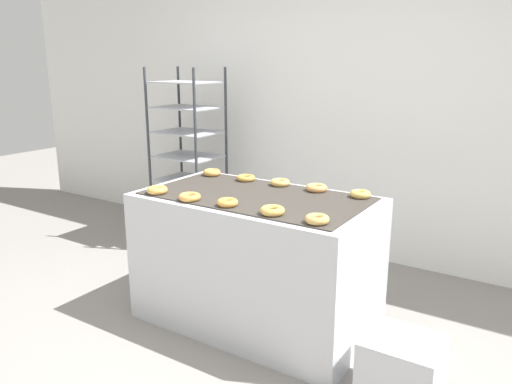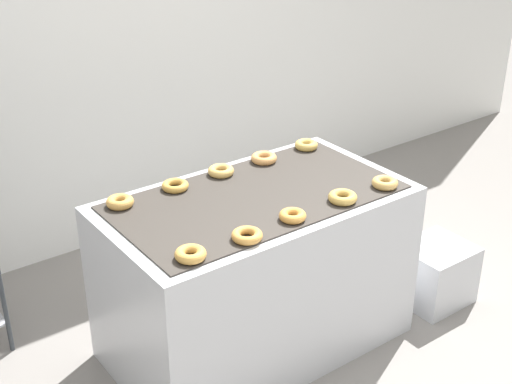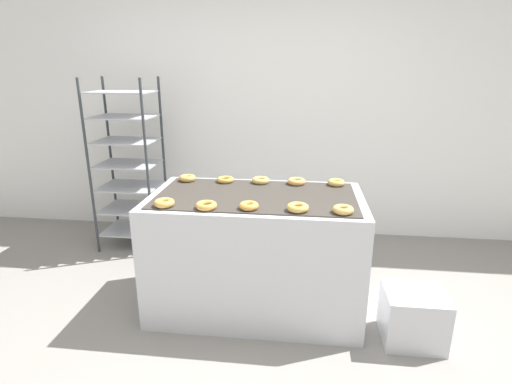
{
  "view_description": "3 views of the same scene",
  "coord_description": "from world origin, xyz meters",
  "px_view_note": "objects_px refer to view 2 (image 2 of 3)",
  "views": [
    {
      "loc": [
        1.61,
        -1.84,
        1.67
      ],
      "look_at": [
        0.0,
        0.66,
        0.88
      ],
      "focal_mm": 35.0,
      "sensor_mm": 36.0,
      "label": 1
    },
    {
      "loc": [
        -1.78,
        -1.75,
        2.36
      ],
      "look_at": [
        0.0,
        0.66,
        0.88
      ],
      "focal_mm": 50.0,
      "sensor_mm": 36.0,
      "label": 2
    },
    {
      "loc": [
        0.31,
        -1.92,
        1.69
      ],
      "look_at": [
        0.0,
        0.66,
        0.88
      ],
      "focal_mm": 28.0,
      "sensor_mm": 36.0,
      "label": 3
    }
  ],
  "objects_px": {
    "donut_far_right": "(264,158)",
    "donut_far_center": "(221,171)",
    "donut_near_leftmost": "(191,254)",
    "donut_near_rightmost": "(385,183)",
    "donut_far_left": "(175,186)",
    "donut_near_center": "(293,216)",
    "glaze_bin": "(435,273)",
    "donut_near_left": "(247,235)",
    "fryer_machine": "(256,273)",
    "donut_near_right": "(343,197)",
    "donut_far_leftmost": "(120,202)",
    "donut_far_rightmost": "(306,145)"
  },
  "relations": [
    {
      "from": "fryer_machine",
      "to": "donut_near_leftmost",
      "type": "distance_m",
      "value": 0.77
    },
    {
      "from": "donut_near_right",
      "to": "donut_far_center",
      "type": "xyz_separation_m",
      "value": [
        -0.29,
        0.58,
        -0.0
      ]
    },
    {
      "from": "glaze_bin",
      "to": "donut_near_leftmost",
      "type": "relative_size",
      "value": 2.88
    },
    {
      "from": "donut_near_left",
      "to": "donut_far_center",
      "type": "xyz_separation_m",
      "value": [
        0.27,
        0.6,
        0.0
      ]
    },
    {
      "from": "donut_far_right",
      "to": "donut_far_left",
      "type": "bearing_deg",
      "value": -179.2
    },
    {
      "from": "donut_near_rightmost",
      "to": "donut_far_left",
      "type": "xyz_separation_m",
      "value": [
        -0.83,
        0.58,
        -0.0
      ]
    },
    {
      "from": "fryer_machine",
      "to": "donut_near_right",
      "type": "xyz_separation_m",
      "value": [
        0.29,
        -0.28,
        0.45
      ]
    },
    {
      "from": "donut_near_right",
      "to": "donut_near_rightmost",
      "type": "bearing_deg",
      "value": -1.23
    },
    {
      "from": "donut_far_center",
      "to": "donut_far_right",
      "type": "height_order",
      "value": "same"
    },
    {
      "from": "donut_near_leftmost",
      "to": "donut_far_center",
      "type": "xyz_separation_m",
      "value": [
        0.54,
        0.59,
        -0.0
      ]
    },
    {
      "from": "donut_far_center",
      "to": "fryer_machine",
      "type": "bearing_deg",
      "value": -89.75
    },
    {
      "from": "fryer_machine",
      "to": "donut_near_center",
      "type": "height_order",
      "value": "donut_near_center"
    },
    {
      "from": "glaze_bin",
      "to": "donut_far_left",
      "type": "bearing_deg",
      "value": 156.52
    },
    {
      "from": "donut_far_left",
      "to": "fryer_machine",
      "type": "bearing_deg",
      "value": -46.94
    },
    {
      "from": "donut_near_center",
      "to": "donut_near_right",
      "type": "height_order",
      "value": "donut_near_right"
    },
    {
      "from": "donut_near_leftmost",
      "to": "donut_far_rightmost",
      "type": "bearing_deg",
      "value": 28.46
    },
    {
      "from": "donut_near_left",
      "to": "glaze_bin",
      "type": "bearing_deg",
      "value": 1.08
    },
    {
      "from": "donut_near_left",
      "to": "donut_far_leftmost",
      "type": "height_order",
      "value": "donut_far_leftmost"
    },
    {
      "from": "glaze_bin",
      "to": "donut_near_leftmost",
      "type": "height_order",
      "value": "donut_near_leftmost"
    },
    {
      "from": "donut_near_center",
      "to": "donut_far_left",
      "type": "xyz_separation_m",
      "value": [
        -0.26,
        0.57,
        -0.0
      ]
    },
    {
      "from": "donut_near_left",
      "to": "donut_far_right",
      "type": "xyz_separation_m",
      "value": [
        0.54,
        0.6,
        0.0
      ]
    },
    {
      "from": "donut_near_left",
      "to": "donut_far_left",
      "type": "xyz_separation_m",
      "value": [
        0.0,
        0.59,
        -0.0
      ]
    },
    {
      "from": "glaze_bin",
      "to": "donut_near_left",
      "type": "height_order",
      "value": "donut_near_left"
    },
    {
      "from": "donut_near_right",
      "to": "donut_far_center",
      "type": "height_order",
      "value": "donut_near_right"
    },
    {
      "from": "donut_near_left",
      "to": "donut_far_leftmost",
      "type": "bearing_deg",
      "value": 116.15
    },
    {
      "from": "donut_near_center",
      "to": "donut_far_left",
      "type": "distance_m",
      "value": 0.63
    },
    {
      "from": "donut_far_rightmost",
      "to": "donut_far_leftmost",
      "type": "bearing_deg",
      "value": -179.13
    },
    {
      "from": "fryer_machine",
      "to": "donut_near_center",
      "type": "bearing_deg",
      "value": -92.13
    },
    {
      "from": "donut_near_rightmost",
      "to": "donut_far_rightmost",
      "type": "height_order",
      "value": "same"
    },
    {
      "from": "donut_near_right",
      "to": "donut_far_left",
      "type": "relative_size",
      "value": 1.04
    },
    {
      "from": "donut_near_rightmost",
      "to": "donut_near_right",
      "type": "bearing_deg",
      "value": 178.77
    },
    {
      "from": "donut_far_leftmost",
      "to": "donut_near_left",
      "type": "bearing_deg",
      "value": -63.85
    },
    {
      "from": "fryer_machine",
      "to": "donut_far_rightmost",
      "type": "height_order",
      "value": "donut_far_rightmost"
    },
    {
      "from": "donut_near_center",
      "to": "donut_far_center",
      "type": "relative_size",
      "value": 0.92
    },
    {
      "from": "donut_far_right",
      "to": "donut_far_center",
      "type": "bearing_deg",
      "value": 179.94
    },
    {
      "from": "fryer_machine",
      "to": "donut_far_center",
      "type": "height_order",
      "value": "donut_far_center"
    },
    {
      "from": "donut_far_left",
      "to": "donut_far_center",
      "type": "height_order",
      "value": "donut_far_center"
    },
    {
      "from": "donut_near_leftmost",
      "to": "donut_near_rightmost",
      "type": "bearing_deg",
      "value": 0.42
    },
    {
      "from": "donut_far_rightmost",
      "to": "donut_far_left",
      "type": "bearing_deg",
      "value": -179.13
    },
    {
      "from": "fryer_machine",
      "to": "donut_near_leftmost",
      "type": "bearing_deg",
      "value": -151.34
    },
    {
      "from": "donut_near_leftmost",
      "to": "donut_near_center",
      "type": "distance_m",
      "value": 0.53
    },
    {
      "from": "donut_far_center",
      "to": "donut_far_rightmost",
      "type": "xyz_separation_m",
      "value": [
        0.56,
        0.0,
        0.0
      ]
    },
    {
      "from": "donut_far_left",
      "to": "glaze_bin",
      "type": "bearing_deg",
      "value": -23.48
    },
    {
      "from": "donut_near_leftmost",
      "to": "donut_far_right",
      "type": "distance_m",
      "value": 1.01
    },
    {
      "from": "donut_near_left",
      "to": "donut_near_leftmost",
      "type": "bearing_deg",
      "value": 178.15
    },
    {
      "from": "donut_far_right",
      "to": "donut_near_leftmost",
      "type": "bearing_deg",
      "value": -143.86
    },
    {
      "from": "donut_far_left",
      "to": "donut_far_center",
      "type": "xyz_separation_m",
      "value": [
        0.27,
        0.01,
        0.0
      ]
    },
    {
      "from": "donut_near_center",
      "to": "donut_far_center",
      "type": "distance_m",
      "value": 0.58
    },
    {
      "from": "donut_near_rightmost",
      "to": "glaze_bin",
      "type": "bearing_deg",
      "value": 0.93
    },
    {
      "from": "donut_near_center",
      "to": "donut_far_center",
      "type": "height_order",
      "value": "same"
    }
  ]
}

